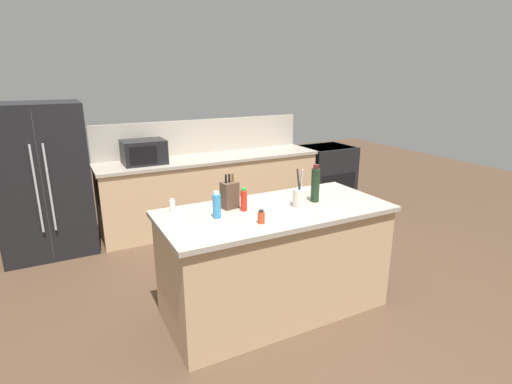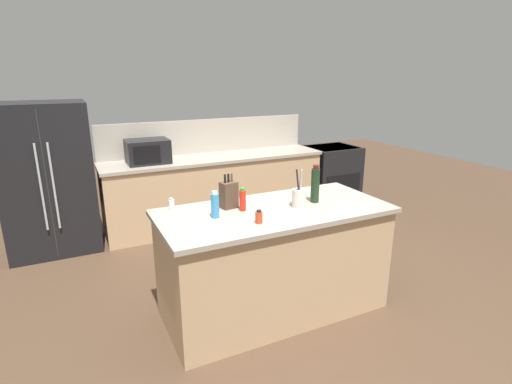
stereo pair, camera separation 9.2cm
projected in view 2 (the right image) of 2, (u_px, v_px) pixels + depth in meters
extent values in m
plane|color=#473323|center=(273.00, 308.00, 3.55)|extent=(14.00, 14.00, 0.00)
cube|color=tan|center=(216.00, 192.00, 5.44)|extent=(2.93, 0.62, 0.90)
cube|color=#9E9384|center=(215.00, 158.00, 5.31)|extent=(2.97, 0.66, 0.04)
cube|color=#B2A899|center=(207.00, 136.00, 5.50)|extent=(2.93, 0.03, 0.46)
cube|color=tan|center=(274.00, 263.00, 3.42)|extent=(1.86, 0.83, 0.90)
cube|color=#9E9384|center=(275.00, 211.00, 3.29)|extent=(1.92, 0.89, 0.04)
cube|color=black|center=(48.00, 179.00, 4.53)|extent=(0.96, 0.72, 1.71)
cube|color=#2D2D2D|center=(48.00, 187.00, 4.21)|extent=(0.01, 0.00, 1.63)
cylinder|color=#ADB2B7|center=(41.00, 188.00, 4.17)|extent=(0.02, 0.02, 0.94)
cylinder|color=#ADB2B7|center=(54.00, 187.00, 4.22)|extent=(0.02, 0.02, 0.94)
cube|color=black|center=(331.00, 176.00, 6.24)|extent=(0.76, 0.64, 0.92)
cube|color=black|center=(343.00, 188.00, 5.99)|extent=(0.61, 0.01, 0.41)
cube|color=black|center=(332.00, 147.00, 6.11)|extent=(0.68, 0.58, 0.02)
cube|color=black|center=(148.00, 151.00, 4.89)|extent=(0.51, 0.38, 0.29)
cube|color=black|center=(147.00, 154.00, 4.70)|extent=(0.31, 0.01, 0.20)
cube|color=#4C3828|center=(229.00, 195.00, 3.28)|extent=(0.15, 0.12, 0.22)
cylinder|color=black|center=(225.00, 179.00, 3.22)|extent=(0.02, 0.02, 0.07)
cylinder|color=black|center=(228.00, 178.00, 3.24)|extent=(0.02, 0.02, 0.07)
cylinder|color=brown|center=(232.00, 177.00, 3.25)|extent=(0.02, 0.02, 0.07)
cylinder|color=beige|center=(299.00, 198.00, 3.31)|extent=(0.12, 0.12, 0.15)
cylinder|color=olive|center=(301.00, 180.00, 3.28)|extent=(0.01, 0.05, 0.18)
cylinder|color=black|center=(298.00, 180.00, 3.27)|extent=(0.01, 0.05, 0.18)
cylinder|color=#B2B2B7|center=(301.00, 180.00, 3.26)|extent=(0.01, 0.03, 0.18)
cylinder|color=#B73D1E|center=(259.00, 217.00, 2.96)|extent=(0.05, 0.05, 0.09)
cylinder|color=black|center=(259.00, 211.00, 2.95)|extent=(0.04, 0.04, 0.02)
cylinder|color=black|center=(315.00, 186.00, 3.42)|extent=(0.07, 0.07, 0.29)
cylinder|color=#4C1919|center=(316.00, 167.00, 3.37)|extent=(0.05, 0.05, 0.04)
cylinder|color=#3384BC|center=(215.00, 206.00, 3.06)|extent=(0.06, 0.06, 0.19)
cylinder|color=white|center=(215.00, 193.00, 3.03)|extent=(0.04, 0.04, 0.02)
cylinder|color=silver|center=(172.00, 205.00, 3.23)|extent=(0.05, 0.05, 0.09)
cylinder|color=#B2B2B7|center=(171.00, 199.00, 3.22)|extent=(0.03, 0.03, 0.02)
cylinder|color=red|center=(243.00, 201.00, 3.22)|extent=(0.05, 0.05, 0.17)
cylinder|color=green|center=(243.00, 189.00, 3.19)|extent=(0.03, 0.03, 0.02)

